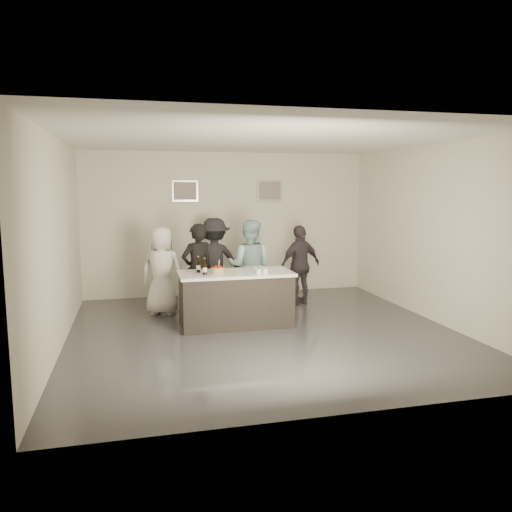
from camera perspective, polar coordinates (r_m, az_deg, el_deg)
name	(u,v)px	position (r m, az deg, el deg)	size (l,w,h in m)	color
floor	(263,332)	(8.01, 0.86, -8.66)	(6.00, 6.00, 0.00)	#3D3D42
ceiling	(264,139)	(7.71, 0.91, 13.24)	(6.00, 6.00, 0.00)	white
wall_back	(228,224)	(10.63, -3.22, 3.67)	(6.00, 0.04, 3.00)	silver
wall_front	(342,268)	(4.90, 9.81, -1.41)	(6.00, 0.04, 3.00)	silver
wall_left	(57,243)	(7.54, -21.76, 1.38)	(0.04, 6.00, 3.00)	silver
wall_right	(435,234)	(8.95, 19.82, 2.42)	(0.04, 6.00, 3.00)	silver
picture_left	(185,191)	(10.45, -8.12, 7.37)	(0.54, 0.04, 0.44)	#B2B2B7
picture_right	(269,191)	(10.78, 1.53, 7.46)	(0.54, 0.04, 0.44)	#B2B2B7
bar_counter	(236,299)	(8.27, -2.33, -4.91)	(1.86, 0.86, 0.90)	white
cake	(218,271)	(8.10, -4.40, -1.68)	(0.21, 0.21, 0.08)	orange
beer_bottle_a	(198,265)	(8.16, -6.61, -0.98)	(0.07, 0.07, 0.26)	black
beer_bottle_b	(205,267)	(7.92, -5.87, -1.24)	(0.07, 0.07, 0.26)	black
tumbler_cluster	(261,270)	(8.12, 0.52, -1.62)	(0.19, 0.30, 0.08)	orange
candles	(217,276)	(7.84, -4.43, -2.26)	(0.24, 0.08, 0.01)	pink
person_main_black	(197,271)	(8.81, -6.73, -1.66)	(0.60, 0.40, 1.66)	black
person_main_blue	(250,266)	(9.10, -0.73, -1.16)	(0.83, 0.64, 1.70)	#96C1C4
person_guest_left	(162,271)	(9.09, -10.69, -1.66)	(0.78, 0.51, 1.59)	silver
person_guest_right	(300,265)	(9.75, 5.07, -1.02)	(0.91, 0.38, 1.55)	#352F37
person_guest_back	(214,261)	(9.84, -4.77, -0.55)	(1.09, 0.62, 1.68)	black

